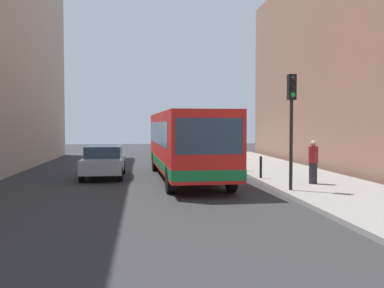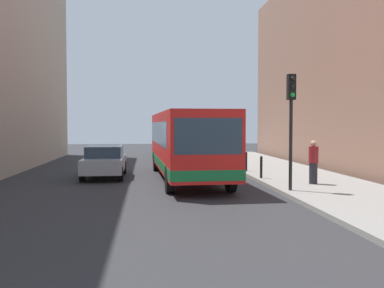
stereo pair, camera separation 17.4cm
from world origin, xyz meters
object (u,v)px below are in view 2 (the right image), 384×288
Objects in this scene: car_beside_bus at (105,161)px; car_behind_bus at (180,149)px; pedestrian_near_signal at (313,162)px; traffic_light at (291,110)px; bus at (186,141)px; bollard_mid at (246,162)px; bollard_near at (261,167)px.

car_behind_bus is (4.27, 9.36, 0.00)m from car_beside_bus.
traffic_light is at bearing 161.74° from pedestrian_near_signal.
car_behind_bus is (0.52, 10.45, -0.94)m from bus.
bus is 3.80m from bollard_mid.
pedestrian_near_signal is at bearing 107.83° from car_behind_bus.
traffic_light reaches higher than car_beside_bus.
pedestrian_near_signal reaches higher than bollard_near.
bus is at bearing 80.68° from pedestrian_near_signal.
bollard_near is at bearing 91.59° from traffic_light.
traffic_light reaches higher than bollard_near.
car_behind_bus is 4.65× the size of bollard_near.
car_beside_bus is at bearing 87.88° from pedestrian_near_signal.
car_beside_bus is 1.00× the size of car_behind_bus.
car_behind_bus is 11.88m from bollard_near.
bollard_mid is at bearing -153.48° from bus.
pedestrian_near_signal is at bearing 153.02° from car_beside_bus.
car_behind_bus is 9.09m from bollard_mid.
bollard_near is (6.93, -2.22, -0.16)m from car_beside_bus.
car_beside_bus is 9.50m from pedestrian_near_signal.
bollard_near is 1.00× the size of bollard_mid.
bus reaches higher than pedestrian_near_signal.
car_beside_bus is at bearing 140.33° from traffic_light.
bus is at bearing -151.14° from bollard_mid.
bollard_near and bollard_mid have the same top height.
bollard_near is 2.60m from pedestrian_near_signal.
pedestrian_near_signal reaches higher than car_beside_bus.
car_beside_bus is 1.07× the size of traffic_light.
car_beside_bus reaches higher than bollard_near.
bollard_near is at bearing 61.59° from pedestrian_near_signal.
bus is 11.70× the size of bollard_mid.
bus is 3.56m from bollard_near.
bus is 2.51× the size of car_behind_bus.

